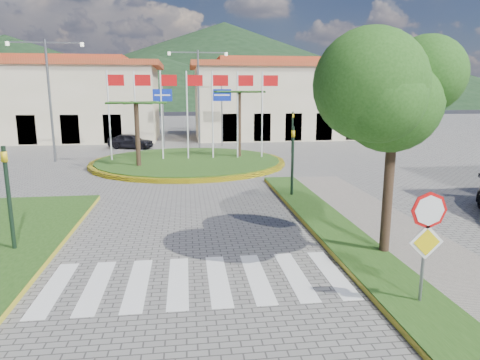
{
  "coord_description": "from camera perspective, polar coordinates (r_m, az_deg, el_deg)",
  "views": [
    {
      "loc": [
        -0.12,
        -6.11,
        4.68
      ],
      "look_at": [
        1.67,
        8.0,
        1.74
      ],
      "focal_mm": 32.0,
      "sensor_mm": 36.0,
      "label": 1
    }
  ],
  "objects": [
    {
      "name": "sidewalk_right",
      "position": [
        11.16,
        27.82,
        -14.15
      ],
      "size": [
        4.0,
        28.0,
        0.15
      ],
      "primitive_type": "cube",
      "color": "gray",
      "rests_on": "ground"
    },
    {
      "name": "verge_right",
      "position": [
        10.54,
        22.28,
        -15.08
      ],
      "size": [
        1.6,
        28.0,
        0.18
      ],
      "primitive_type": "cube",
      "color": "#1F4313",
      "rests_on": "ground"
    },
    {
      "name": "crosswalk",
      "position": [
        11.14,
        -6.1,
        -13.2
      ],
      "size": [
        8.0,
        3.0,
        0.01
      ],
      "primitive_type": "cube",
      "color": "silver",
      "rests_on": "ground"
    },
    {
      "name": "roundabout_island",
      "position": [
        28.47,
        -6.88,
        2.5
      ],
      "size": [
        12.7,
        12.7,
        6.0
      ],
      "color": "yellow",
      "rests_on": "ground"
    },
    {
      "name": "stop_sign",
      "position": [
        9.94,
        23.65,
        -6.25
      ],
      "size": [
        0.8,
        0.11,
        2.65
      ],
      "color": "slate",
      "rests_on": "ground"
    },
    {
      "name": "deciduous_tree",
      "position": [
        12.46,
        20.15,
        13.26
      ],
      "size": [
        3.6,
        3.6,
        6.8
      ],
      "color": "black",
      "rests_on": "ground"
    },
    {
      "name": "traffic_light_left",
      "position": [
        13.87,
        -28.53,
        -1.15
      ],
      "size": [
        0.15,
        0.18,
        3.2
      ],
      "color": "black",
      "rests_on": "ground"
    },
    {
      "name": "traffic_light_right",
      "position": [
        18.89,
        7.03,
        3.26
      ],
      "size": [
        0.15,
        0.18,
        3.2
      ],
      "color": "black",
      "rests_on": "ground"
    },
    {
      "name": "traffic_light_far",
      "position": [
        33.24,
        7.01,
        6.87
      ],
      "size": [
        0.18,
        0.15,
        3.2
      ],
      "color": "black",
      "rests_on": "ground"
    },
    {
      "name": "direction_sign_west",
      "position": [
        37.15,
        -10.26,
        9.73
      ],
      "size": [
        1.6,
        0.14,
        5.2
      ],
      "color": "slate",
      "rests_on": "ground"
    },
    {
      "name": "direction_sign_east",
      "position": [
        37.23,
        -2.44,
        9.91
      ],
      "size": [
        1.6,
        0.14,
        5.2
      ],
      "color": "slate",
      "rests_on": "ground"
    },
    {
      "name": "street_lamp_centre",
      "position": [
        36.13,
        -5.54,
        11.34
      ],
      "size": [
        4.8,
        0.16,
        8.0
      ],
      "color": "slate",
      "rests_on": "ground"
    },
    {
      "name": "street_lamp_west",
      "position": [
        31.4,
        -24.06,
        10.36
      ],
      "size": [
        4.8,
        0.16,
        8.0
      ],
      "color": "slate",
      "rests_on": "ground"
    },
    {
      "name": "building_left",
      "position": [
        46.25,
        -25.05,
        9.65
      ],
      "size": [
        23.32,
        9.54,
        8.05
      ],
      "color": "beige",
      "rests_on": "ground"
    },
    {
      "name": "building_right",
      "position": [
        45.27,
        5.81,
        10.65
      ],
      "size": [
        19.08,
        9.54,
        8.05
      ],
      "color": "beige",
      "rests_on": "ground"
    },
    {
      "name": "hill_far_west",
      "position": [
        156.21,
        -28.52,
        12.63
      ],
      "size": [
        140.0,
        140.0,
        22.0
      ],
      "primitive_type": "cone",
      "color": "black",
      "rests_on": "ground"
    },
    {
      "name": "hill_far_mid",
      "position": [
        167.12,
        -2.07,
        15.22
      ],
      "size": [
        180.0,
        180.0,
        30.0
      ],
      "primitive_type": "cone",
      "color": "black",
      "rests_on": "ground"
    },
    {
      "name": "hill_far_east",
      "position": [
        157.63,
        19.7,
        12.6
      ],
      "size": [
        120.0,
        120.0,
        18.0
      ],
      "primitive_type": "cone",
      "color": "black",
      "rests_on": "ground"
    },
    {
      "name": "hill_near_back",
      "position": [
        136.51,
        -11.65,
        12.85
      ],
      "size": [
        110.0,
        110.0,
        16.0
      ],
      "primitive_type": "cone",
      "color": "black",
      "rests_on": "ground"
    },
    {
      "name": "white_van",
      "position": [
        42.58,
        -21.14,
        5.32
      ],
      "size": [
        3.9,
        1.89,
        1.07
      ],
      "primitive_type": "imported",
      "rotation": [
        0.0,
        0.0,
        1.54
      ],
      "color": "#B9B9BB",
      "rests_on": "ground"
    },
    {
      "name": "car_dark_a",
      "position": [
        37.15,
        -14.36,
        5.07
      ],
      "size": [
        3.99,
        2.52,
        1.27
      ],
      "primitive_type": "imported",
      "rotation": [
        0.0,
        0.0,
        1.27
      ],
      "color": "black",
      "rests_on": "ground"
    },
    {
      "name": "car_dark_b",
      "position": [
        42.18,
        -0.99,
        6.12
      ],
      "size": [
        3.78,
        2.37,
        1.18
      ],
      "primitive_type": "imported",
      "rotation": [
        0.0,
        0.0,
        1.23
      ],
      "color": "black",
      "rests_on": "ground"
    }
  ]
}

